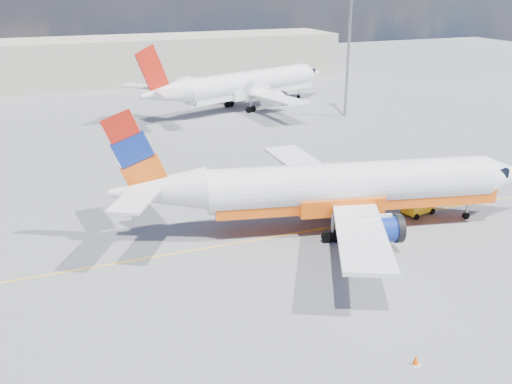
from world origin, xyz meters
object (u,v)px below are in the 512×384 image
object	(u,v)px
second_jet	(245,85)
gse_tug	(418,205)
main_jet	(337,188)
traffic_cone	(416,360)

from	to	relation	value
second_jet	gse_tug	size ratio (longest dim) A/B	12.07
main_jet	gse_tug	xyz separation A→B (m)	(7.58, -0.04, -2.48)
traffic_cone	gse_tug	bearing A→B (deg)	53.81
second_jet	gse_tug	world-z (taller)	second_jet
gse_tug	traffic_cone	distance (m)	20.10
second_jet	gse_tug	xyz separation A→B (m)	(-0.70, -42.87, -2.60)
main_jet	traffic_cone	xyz separation A→B (m)	(-4.28, -16.25, -3.08)
main_jet	traffic_cone	bearing A→B (deg)	-92.89
main_jet	second_jet	distance (m)	43.62
second_jet	gse_tug	bearing A→B (deg)	-111.31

